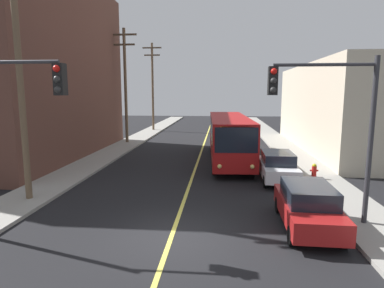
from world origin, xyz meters
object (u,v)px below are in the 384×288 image
Objects in this scene: parked_car_red at (308,206)px; utility_pole_near at (18,52)px; traffic_signal_left_corner at (4,111)px; fire_hydrant at (314,171)px; traffic_signal_right_corner at (328,109)px; parked_car_white at (277,166)px; utility_pole_far at (153,83)px; city_bus at (229,136)px; utility_pole_mid at (125,81)px.

parked_car_red is 0.37× the size of utility_pole_near.
fire_hydrant is at bearing 33.99° from traffic_signal_left_corner.
fire_hydrant is at bearing 77.24° from traffic_signal_right_corner.
fire_hydrant is at bearing 2.55° from parked_car_white.
parked_car_red is 6.59m from parked_car_white.
parked_car_white is 0.40× the size of utility_pole_far.
utility_pole_near is at bearing -89.63° from utility_pole_far.
city_bus is 12.32m from traffic_signal_right_corner.
parked_car_white is 18.42m from utility_pole_mid.
parked_car_white reaches higher than fire_hydrant.
parked_car_white is 5.27× the size of fire_hydrant.
traffic_signal_left_corner is (1.60, -3.53, -2.31)m from utility_pole_near.
utility_pole_near is (-11.82, -4.65, 5.77)m from parked_car_white.
utility_pole_mid is at bearing 142.91° from city_bus.
parked_car_red is at bearing 8.84° from traffic_signal_left_corner.
parked_car_white is 0.37× the size of utility_pole_near.
parked_car_red is at bearing -57.47° from utility_pole_mid.
utility_pole_mid reaches higher than parked_car_white.
fire_hydrant is at bearing -59.31° from utility_pole_far.
city_bus is 2.77× the size of parked_car_white.
utility_pole_near is 15.84m from fire_hydrant.
utility_pole_mid is 12.74× the size of fire_hydrant.
traffic_signal_left_corner is (-10.22, -8.18, 3.46)m from parked_car_white.
utility_pole_far is 1.83× the size of traffic_signal_left_corner.
traffic_signal_right_corner is 7.50m from fire_hydrant.
traffic_signal_right_corner is at bearing -67.22° from utility_pole_far.
utility_pole_far reaches higher than utility_pole_mid.
utility_pole_far reaches higher than parked_car_red.
parked_car_white is 7.18m from traffic_signal_right_corner.
utility_pole_mid is 11.05m from utility_pole_far.
traffic_signal_left_corner is 15.25m from fire_hydrant.
city_bus is 12.86m from utility_pole_mid.
utility_pole_near is 17.37m from utility_pole_mid.
parked_car_white is 0.74× the size of traffic_signal_left_corner.
parked_car_white is at bearing -64.10° from city_bus.
traffic_signal_left_corner is 7.14× the size of fire_hydrant.
parked_car_red is (2.61, -11.96, -0.98)m from city_bus.
parked_car_red is at bearing -9.31° from utility_pole_near.
utility_pole_near is at bearing -158.52° from parked_car_white.
traffic_signal_right_corner is at bearing -74.57° from city_bus.
utility_pole_near is at bearing 172.59° from traffic_signal_right_corner.
parked_car_white is 13.54m from traffic_signal_left_corner.
fire_hydrant is (1.44, 6.36, -3.72)m from traffic_signal_right_corner.
parked_car_red is 0.41× the size of utility_pole_far.
city_bus is 2.04× the size of traffic_signal_right_corner.
utility_pole_far reaches higher than city_bus.
parked_car_white is 0.41× the size of utility_pole_mid.
city_bus is at bearing -37.09° from utility_pole_mid.
parked_car_red is at bearing -151.92° from traffic_signal_right_corner.
city_bus is at bearing 47.41° from utility_pole_near.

